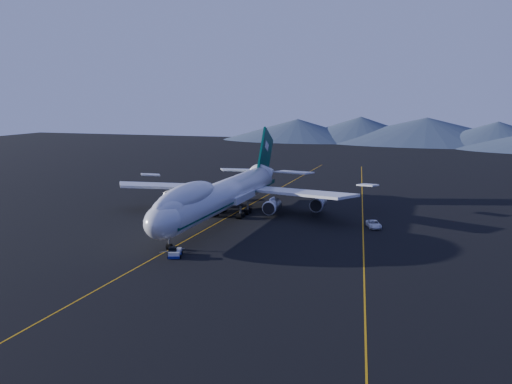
% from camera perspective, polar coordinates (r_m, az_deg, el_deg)
% --- Properties ---
extents(ground, '(500.00, 500.00, 0.00)m').
position_cam_1_polar(ground, '(128.75, -3.35, -2.80)').
color(ground, black).
rests_on(ground, ground).
extents(taxiway_line_main, '(0.25, 220.00, 0.01)m').
position_cam_1_polar(taxiway_line_main, '(128.75, -3.35, -2.80)').
color(taxiway_line_main, '#C8890B').
rests_on(taxiway_line_main, ground).
extents(taxiway_line_side, '(28.08, 198.09, 0.01)m').
position_cam_1_polar(taxiway_line_side, '(130.90, 10.63, -2.74)').
color(taxiway_line_side, '#C8890B').
rests_on(taxiway_line_side, ground).
extents(boeing_747, '(59.62, 72.43, 19.37)m').
position_cam_1_polar(boeing_747, '(127.67, -3.37, -0.25)').
color(boeing_747, silver).
rests_on(boeing_747, ground).
extents(pushback_tug, '(3.27, 4.47, 1.75)m').
position_cam_1_polar(pushback_tug, '(100.64, -8.09, -6.09)').
color(pushback_tug, silver).
rests_on(pushback_tug, ground).
extents(service_van, '(4.25, 6.12, 1.55)m').
position_cam_1_polar(service_van, '(123.42, 11.68, -3.16)').
color(service_van, white).
rests_on(service_van, ground).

